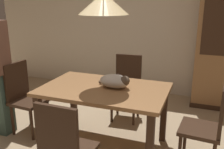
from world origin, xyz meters
TOP-DOWN VIEW (x-y plane):
  - back_wall at (0.00, 2.65)m, footprint 6.40×0.10m
  - dining_table at (-0.03, 0.53)m, footprint 1.40×0.90m
  - chair_left_side at (-1.16, 0.54)m, footprint 0.43×0.43m
  - chair_right_side at (1.10, 0.53)m, footprint 0.43×0.43m
  - chair_far_back at (-0.04, 1.41)m, footprint 0.43×0.43m
  - chair_near_front at (-0.03, -0.34)m, footprint 0.41×0.41m
  - cat_sleeping at (0.09, 0.58)m, footprint 0.39×0.23m
  - pendant_lamp at (-0.03, 0.53)m, footprint 0.52×0.52m

SIDE VIEW (x-z plane):
  - chair_left_side at x=-1.16m, z-range 0.05..0.98m
  - chair_right_side at x=1.10m, z-range 0.05..0.98m
  - chair_far_back at x=-0.04m, z-range 0.05..0.98m
  - chair_near_front at x=-0.03m, z-range 0.05..0.98m
  - dining_table at x=-0.03m, z-range 0.27..1.02m
  - cat_sleeping at x=0.09m, z-range 0.75..0.90m
  - back_wall at x=0.00m, z-range 0.00..2.90m
  - pendant_lamp at x=-0.03m, z-range 1.01..2.31m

